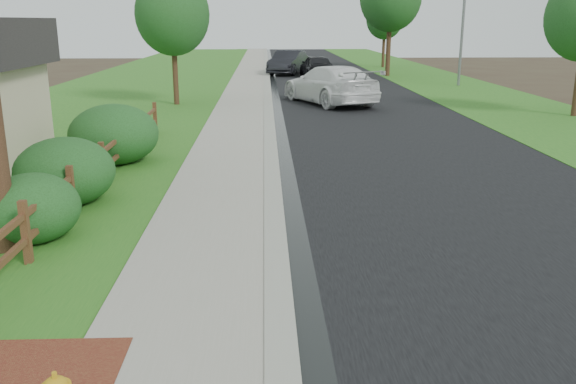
{
  "coord_description": "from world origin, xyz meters",
  "views": [
    {
      "loc": [
        0.23,
        -6.52,
        3.82
      ],
      "look_at": [
        0.62,
        3.51,
        1.0
      ],
      "focal_mm": 38.0,
      "sensor_mm": 36.0,
      "label": 1
    }
  ],
  "objects_px": {
    "ranch_fence": "(88,175)",
    "streetlight": "(462,6)",
    "dark_car_mid": "(316,66)",
    "white_suv": "(330,85)"
  },
  "relations": [
    {
      "from": "ranch_fence",
      "to": "white_suv",
      "type": "xyz_separation_m",
      "value": [
        6.93,
        16.07,
        0.3
      ]
    },
    {
      "from": "ranch_fence",
      "to": "white_suv",
      "type": "relative_size",
      "value": 2.74
    },
    {
      "from": "ranch_fence",
      "to": "dark_car_mid",
      "type": "bearing_deg",
      "value": 76.01
    },
    {
      "from": "ranch_fence",
      "to": "dark_car_mid",
      "type": "xyz_separation_m",
      "value": [
        7.44,
        29.84,
        0.19
      ]
    },
    {
      "from": "white_suv",
      "to": "dark_car_mid",
      "type": "relative_size",
      "value": 1.33
    },
    {
      "from": "ranch_fence",
      "to": "streetlight",
      "type": "relative_size",
      "value": 2.06
    },
    {
      "from": "white_suv",
      "to": "streetlight",
      "type": "height_order",
      "value": "streetlight"
    },
    {
      "from": "white_suv",
      "to": "ranch_fence",
      "type": "bearing_deg",
      "value": 44.24
    },
    {
      "from": "white_suv",
      "to": "streetlight",
      "type": "bearing_deg",
      "value": -159.46
    },
    {
      "from": "ranch_fence",
      "to": "streetlight",
      "type": "height_order",
      "value": "streetlight"
    }
  ]
}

